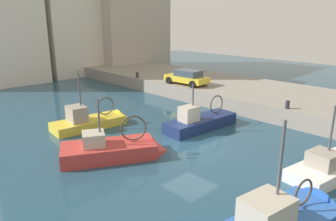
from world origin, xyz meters
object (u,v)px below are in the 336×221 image
object	(u,v)px
mooring_bollard_mid	(287,105)
mooring_bollard_north	(137,75)
fishing_boat_yellow	(94,124)
parked_car_yellow	(187,77)
fishing_boat_navy	(204,126)
fishing_boat_red	(116,155)

from	to	relation	value
mooring_bollard_mid	mooring_bollard_north	size ratio (longest dim) A/B	1.00
fishing_boat_yellow	parked_car_yellow	bearing A→B (deg)	6.78
fishing_boat_yellow	parked_car_yellow	world-z (taller)	fishing_boat_yellow
fishing_boat_navy	mooring_bollard_mid	xyz separation A→B (m)	(4.26, -3.61, 1.36)
fishing_boat_yellow	mooring_bollard_north	world-z (taller)	fishing_boat_yellow
fishing_boat_red	mooring_bollard_north	xyz separation A→B (m)	(11.16, 12.21, 1.39)
fishing_boat_red	mooring_bollard_north	bearing A→B (deg)	47.57
fishing_boat_yellow	parked_car_yellow	size ratio (longest dim) A/B	1.34
fishing_boat_red	mooring_bollard_mid	size ratio (longest dim) A/B	10.60
mooring_bollard_north	fishing_boat_navy	bearing A→B (deg)	-108.96
fishing_boat_red	mooring_bollard_mid	distance (m)	11.87
fishing_boat_red	fishing_boat_yellow	xyz separation A→B (m)	(1.74, 5.08, 0.05)
fishing_boat_yellow	parked_car_yellow	xyz separation A→B (m)	(10.50, 1.25, 1.75)
parked_car_yellow	fishing_boat_yellow	bearing A→B (deg)	-173.22
fishing_boat_navy	fishing_boat_red	bearing A→B (deg)	178.55
fishing_boat_yellow	mooring_bollard_mid	bearing A→B (deg)	-43.24
mooring_bollard_mid	mooring_bollard_north	distance (m)	16.00
fishing_boat_navy	fishing_boat_yellow	bearing A→B (deg)	134.53
parked_car_yellow	mooring_bollard_mid	size ratio (longest dim) A/B	7.61
fishing_boat_yellow	mooring_bollard_north	bearing A→B (deg)	37.13
parked_car_yellow	fishing_boat_navy	bearing A→B (deg)	-129.35
fishing_boat_red	fishing_boat_yellow	distance (m)	5.37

